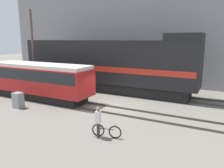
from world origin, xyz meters
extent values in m
plane|color=slate|center=(0.00, 0.00, 0.00)|extent=(120.00, 120.00, 0.00)
cube|color=#47423D|center=(0.00, -1.74, 0.07)|extent=(60.00, 0.07, 0.14)
cube|color=#47423D|center=(0.00, -0.30, 0.07)|extent=(60.00, 0.07, 0.14)
cube|color=#47423D|center=(0.00, 3.82, 0.07)|extent=(60.00, 0.07, 0.14)
cube|color=#47423D|center=(0.00, 5.26, 0.07)|extent=(60.00, 0.07, 0.14)
cube|color=gray|center=(0.00, 12.44, 6.53)|extent=(41.57, 6.00, 13.06)
cube|color=black|center=(-3.06, 4.54, 0.50)|extent=(16.90, 2.55, 1.00)
cube|color=black|center=(-3.06, 4.54, 3.07)|extent=(18.37, 3.00, 4.13)
cube|color=red|center=(-3.06, 4.54, 2.45)|extent=(18.00, 3.04, 0.50)
cube|color=black|center=(4.63, 4.54, 5.43)|extent=(3.00, 2.85, 0.60)
cube|color=black|center=(-6.55, -1.02, 0.35)|extent=(8.84, 2.00, 0.70)
cube|color=#B21E1E|center=(-6.55, -1.02, 1.77)|extent=(10.05, 2.50, 2.15)
cube|color=#1E2328|center=(-6.55, -1.02, 2.30)|extent=(9.64, 2.54, 0.90)
cube|color=silver|center=(-6.55, -1.02, 3.00)|extent=(9.84, 2.38, 0.30)
torus|color=black|center=(2.93, -5.07, 0.36)|extent=(0.72, 0.21, 0.72)
torus|color=black|center=(1.99, -5.25, 0.36)|extent=(0.72, 0.21, 0.72)
cylinder|color=black|center=(2.46, -5.16, 0.48)|extent=(0.80, 0.19, 0.04)
cylinder|color=black|center=(2.14, -5.23, 0.52)|extent=(0.03, 0.03, 0.32)
cylinder|color=#262626|center=(2.93, -5.07, 0.77)|extent=(0.11, 0.44, 0.02)
cylinder|color=#333333|center=(2.06, -5.31, 0.43)|extent=(0.11, 0.11, 0.85)
cylinder|color=#333333|center=(2.09, -5.47, 0.43)|extent=(0.11, 0.11, 0.85)
cube|color=white|center=(2.08, -5.39, 1.18)|extent=(0.29, 0.40, 0.66)
sphere|color=#8C664C|center=(2.08, -5.39, 1.62)|extent=(0.23, 0.23, 0.23)
cylinder|color=#4C3D2D|center=(-10.06, 1.76, 4.10)|extent=(0.23, 0.23, 8.21)
cube|color=gray|center=(-6.14, -3.72, 0.60)|extent=(0.70, 0.60, 1.20)
camera|label=1|loc=(7.79, -14.82, 5.23)|focal=35.00mm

